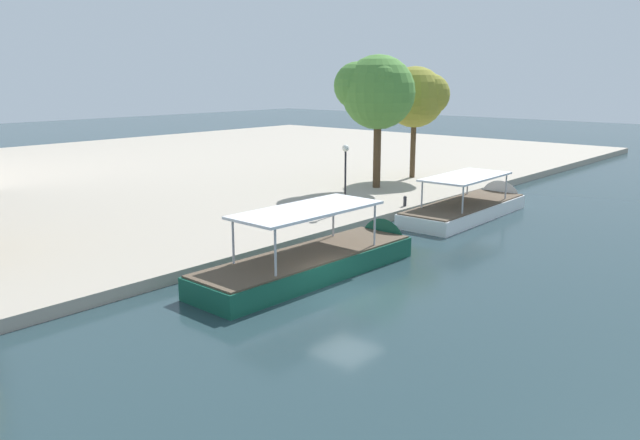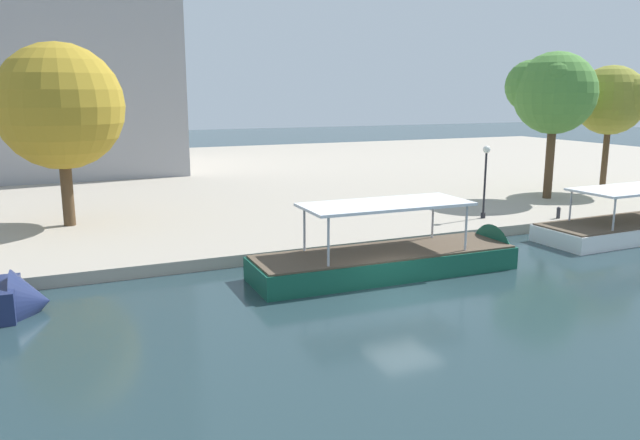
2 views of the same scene
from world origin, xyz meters
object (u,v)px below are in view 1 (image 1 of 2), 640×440
(tour_boat_1, at_px, (324,262))
(tour_boat_2, at_px, (473,210))
(lamp_post, at_px, (345,169))
(tree_2, at_px, (374,91))
(mooring_bollard_0, at_px, (405,201))
(tree_0, at_px, (419,98))

(tour_boat_1, bearing_deg, tour_boat_2, 3.67)
(lamp_post, bearing_deg, tree_2, 25.88)
(lamp_post, bearing_deg, tour_boat_2, -36.85)
(mooring_bollard_0, xyz_separation_m, lamp_post, (-3.88, 1.79, 2.30))
(tour_boat_2, relative_size, mooring_bollard_0, 18.00)
(tour_boat_2, bearing_deg, tour_boat_1, -178.80)
(tour_boat_1, distance_m, tour_boat_2, 15.46)
(mooring_bollard_0, bearing_deg, lamp_post, 155.19)
(tree_0, relative_size, tree_2, 0.92)
(mooring_bollard_0, distance_m, tree_0, 13.44)
(lamp_post, bearing_deg, tree_0, 16.06)
(tour_boat_2, xyz_separation_m, mooring_bollard_0, (-2.89, 3.28, 0.60))
(tour_boat_2, height_order, lamp_post, lamp_post)
(tour_boat_2, distance_m, lamp_post, 8.95)
(tour_boat_2, bearing_deg, mooring_bollard_0, 129.88)
(lamp_post, distance_m, tree_0, 15.35)
(tour_boat_1, bearing_deg, tree_2, 31.11)
(tour_boat_1, height_order, tree_0, tree_0)
(tour_boat_1, distance_m, tree_2, 20.72)
(mooring_bollard_0, distance_m, lamp_post, 4.86)
(lamp_post, bearing_deg, mooring_bollard_0, -24.81)
(tour_boat_2, distance_m, tree_0, 13.64)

